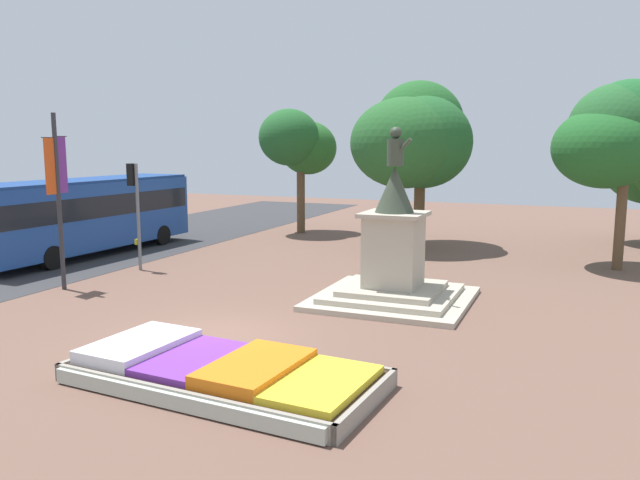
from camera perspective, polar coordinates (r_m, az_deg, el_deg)
The scene contains 9 objects.
ground_plane at distance 15.40m, azimuth -9.76°, elevation -8.73°, with size 73.78×73.78×0.00m, color brown.
flower_planter at distance 12.47m, azimuth -9.19°, elevation -11.81°, with size 6.26×3.27×0.58m.
statue_monument at distance 18.37m, azimuth 6.73°, elevation -1.95°, with size 4.42×4.42×5.08m.
traffic_light_mid_block at distance 23.61m, azimuth -16.56°, elevation 3.75°, with size 0.41×0.29×3.90m.
banner_pole at distance 21.16m, azimuth -22.81°, elevation 3.80°, with size 0.14×1.04×5.55m.
city_bus at distance 27.63m, azimuth -20.72°, elevation 2.45°, with size 2.96×10.61×3.16m.
park_tree_far_left at distance 25.53m, azimuth 25.41°, elevation 8.63°, with size 4.32×4.17×6.92m.
park_tree_behind_statue at distance 32.39m, azimuth -2.09°, elevation 8.95°, with size 3.64×4.01×6.35m.
park_tree_far_right at distance 28.25m, azimuth 8.63°, elevation 9.23°, with size 5.25×5.97×7.43m.
Camera 1 is at (7.94, -12.37, 4.61)m, focal length 35.00 mm.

